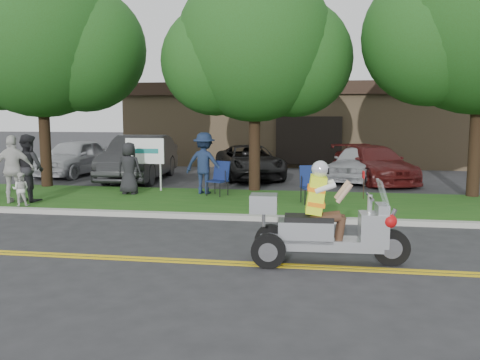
# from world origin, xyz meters

# --- Properties ---
(ground) EXTENTS (120.00, 120.00, 0.00)m
(ground) POSITION_xyz_m (0.00, 0.00, 0.00)
(ground) COLOR #28282B
(ground) RESTS_ON ground
(centerline_near) EXTENTS (60.00, 0.10, 0.01)m
(centerline_near) POSITION_xyz_m (0.00, -0.58, 0.01)
(centerline_near) COLOR gold
(centerline_near) RESTS_ON ground
(centerline_far) EXTENTS (60.00, 0.10, 0.01)m
(centerline_far) POSITION_xyz_m (0.00, -0.42, 0.01)
(centerline_far) COLOR gold
(centerline_far) RESTS_ON ground
(curb) EXTENTS (60.00, 0.25, 0.12)m
(curb) POSITION_xyz_m (0.00, 3.05, 0.06)
(curb) COLOR #A8A89E
(curb) RESTS_ON ground
(grass_verge) EXTENTS (60.00, 4.00, 0.10)m
(grass_verge) POSITION_xyz_m (0.00, 5.20, 0.06)
(grass_verge) COLOR #1A5015
(grass_verge) RESTS_ON ground
(commercial_building) EXTENTS (18.00, 8.20, 4.00)m
(commercial_building) POSITION_xyz_m (2.00, 18.98, 2.01)
(commercial_building) COLOR #9E7F5B
(commercial_building) RESTS_ON ground
(tree_left) EXTENTS (6.62, 5.40, 7.78)m
(tree_left) POSITION_xyz_m (-6.44, 7.03, 4.85)
(tree_left) COLOR #332114
(tree_left) RESTS_ON ground
(tree_mid) EXTENTS (5.88, 4.80, 7.05)m
(tree_mid) POSITION_xyz_m (0.55, 7.23, 4.43)
(tree_mid) COLOR #332114
(tree_mid) RESTS_ON ground
(business_sign) EXTENTS (1.25, 0.06, 1.75)m
(business_sign) POSITION_xyz_m (-2.90, 6.60, 1.26)
(business_sign) COLOR silver
(business_sign) RESTS_ON ground
(trike_scooter) EXTENTS (2.65, 0.90, 1.74)m
(trike_scooter) POSITION_xyz_m (2.60, -0.25, 0.61)
(trike_scooter) COLOR black
(trike_scooter) RESTS_ON ground
(lawn_chair_a) EXTENTS (0.70, 0.71, 1.01)m
(lawn_chair_a) POSITION_xyz_m (-0.39, 5.98, 0.67)
(lawn_chair_a) COLOR black
(lawn_chair_a) RESTS_ON grass_verge
(lawn_chair_b) EXTENTS (0.67, 0.68, 1.01)m
(lawn_chair_b) POSITION_xyz_m (2.30, 5.08, 0.67)
(lawn_chair_b) COLOR black
(lawn_chair_b) RESTS_ON grass_verge
(spectator_adult_mid) EXTENTS (1.11, 1.01, 1.85)m
(spectator_adult_mid) POSITION_xyz_m (-5.39, 4.16, 1.03)
(spectator_adult_mid) COLOR black
(spectator_adult_mid) RESTS_ON grass_verge
(spectator_adult_right) EXTENTS (1.15, 0.70, 1.83)m
(spectator_adult_right) POSITION_xyz_m (-5.63, 3.84, 1.02)
(spectator_adult_right) COLOR silver
(spectator_adult_right) RESTS_ON grass_verge
(spectator_chair_a) EXTENTS (1.28, 0.86, 1.85)m
(spectator_chair_a) POSITION_xyz_m (-0.90, 6.24, 1.03)
(spectator_chair_a) COLOR #172442
(spectator_chair_a) RESTS_ON grass_verge
(spectator_chair_b) EXTENTS (0.79, 0.54, 1.56)m
(spectator_chair_b) POSITION_xyz_m (-3.12, 5.79, 0.89)
(spectator_chair_b) COLOR black
(spectator_chair_b) RESTS_ON grass_verge
(child_right) EXTENTS (0.49, 0.42, 0.88)m
(child_right) POSITION_xyz_m (-5.17, 3.40, 0.55)
(child_right) COLOR silver
(child_right) RESTS_ON grass_verge
(parked_car_far_left) EXTENTS (2.02, 4.45, 1.48)m
(parked_car_far_left) POSITION_xyz_m (-7.45, 10.77, 0.74)
(parked_car_far_left) COLOR #ABACB2
(parked_car_far_left) RESTS_ON ground
(parked_car_left) EXTENTS (2.13, 5.28, 1.70)m
(parked_car_left) POSITION_xyz_m (-4.21, 9.63, 0.85)
(parked_car_left) COLOR #29292B
(parked_car_left) RESTS_ON ground
(parked_car_mid) EXTENTS (3.58, 5.10, 1.29)m
(parked_car_mid) POSITION_xyz_m (-0.20, 10.96, 0.65)
(parked_car_mid) COLOR black
(parked_car_mid) RESTS_ON ground
(parked_car_right) EXTENTS (3.35, 4.97, 1.34)m
(parked_car_right) POSITION_xyz_m (4.50, 10.56, 0.67)
(parked_car_right) COLOR #4C1211
(parked_car_right) RESTS_ON ground
(parked_car_far_right) EXTENTS (2.95, 4.34, 1.37)m
(parked_car_far_right) POSITION_xyz_m (4.00, 10.78, 0.69)
(parked_car_far_right) COLOR #AFB0B6
(parked_car_far_right) RESTS_ON ground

